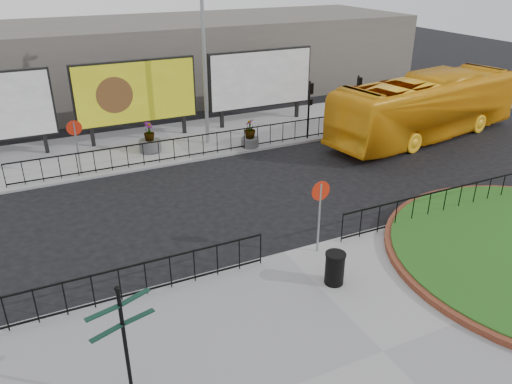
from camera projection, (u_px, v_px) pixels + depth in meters
ground at (284, 255)px, 16.21m from camera, size 90.00×90.00×0.00m
pavement_near at (382, 353)px, 12.11m from camera, size 30.00×10.00×0.12m
pavement_far at (174, 142)px, 25.97m from camera, size 44.00×6.00×0.12m
railing_near_left at (93, 291)px, 13.34m from camera, size 10.00×0.10×1.10m
railing_near_right at (445, 202)px, 18.22m from camera, size 9.00×0.10×1.10m
railing_far at (210, 144)px, 23.90m from camera, size 18.00×0.10×1.10m
speed_sign_far at (75, 136)px, 21.11m from camera, size 0.64×0.07×2.47m
speed_sign_near at (320, 201)px, 15.46m from camera, size 0.64×0.07×2.47m
billboard_mid at (136, 93)px, 25.10m from camera, size 6.20×0.31×4.10m
billboard_right at (261, 79)px, 27.83m from camera, size 6.20×0.31×4.10m
lamp_post at (204, 49)px, 23.71m from camera, size 0.74×0.18×9.23m
signal_pole_a at (310, 101)px, 25.47m from camera, size 0.22×0.26×3.00m
signal_pole_b at (358, 95)px, 26.65m from camera, size 0.22×0.26×3.00m
building_backdrop at (127, 62)px, 33.09m from camera, size 40.00×10.00×5.00m
fingerpost_sign at (124, 335)px, 9.97m from camera, size 1.39×0.63×3.00m
litter_bin at (335, 268)px, 14.42m from camera, size 0.60×0.60×1.00m
bus at (426, 107)px, 26.11m from camera, size 12.29×4.73×3.34m
planter_a at (150, 142)px, 24.34m from camera, size 1.06×1.06×1.48m
planter_c at (250, 136)px, 24.90m from camera, size 0.88×0.88×1.44m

